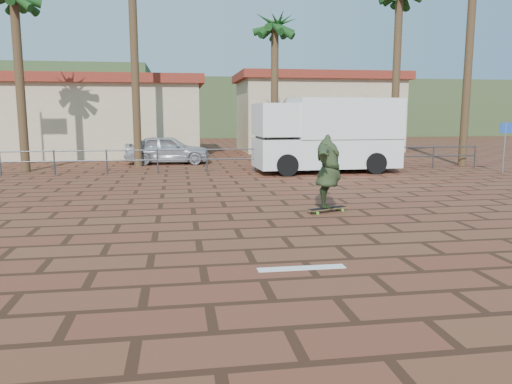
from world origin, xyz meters
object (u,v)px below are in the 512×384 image
at_px(longboard, 327,209).
at_px(campervan, 327,134).
at_px(skateboarder, 328,171).
at_px(car_white, 324,149).
at_px(car_silver, 168,149).

xyz_separation_m(longboard, campervan, (2.52, 8.42, 1.50)).
height_order(longboard, campervan, campervan).
relative_size(skateboarder, car_white, 0.43).
bearing_deg(campervan, car_white, 74.18).
relative_size(longboard, campervan, 0.19).
relative_size(longboard, car_silver, 0.28).
relative_size(skateboarder, campervan, 0.37).
xyz_separation_m(longboard, car_white, (2.93, 10.14, 0.75)).
bearing_deg(campervan, skateboarder, -108.89).
bearing_deg(skateboarder, car_silver, 37.20).
bearing_deg(campervan, car_silver, 143.48).
bearing_deg(longboard, skateboarder, 158.62).
xyz_separation_m(skateboarder, car_silver, (-4.09, 12.92, -0.32)).
relative_size(longboard, skateboarder, 0.51).
height_order(campervan, car_silver, campervan).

